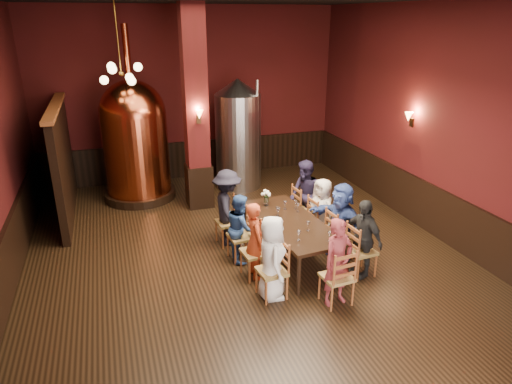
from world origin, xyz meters
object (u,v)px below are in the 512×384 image
object	(u,v)px
person_1	(255,241)
copper_kettle	(135,139)
person_0	(272,258)
steel_vessel	(238,134)
person_2	(240,228)
rose_vase	(266,195)
dining_table	(291,224)

from	to	relation	value
person_1	copper_kettle	distance (m)	4.73
person_0	person_1	xyz separation A→B (m)	(-0.06, 0.67, -0.01)
person_0	person_1	size ratio (longest dim) A/B	1.02
copper_kettle	steel_vessel	size ratio (longest dim) A/B	1.45
person_2	person_0	bearing A→B (deg)	-166.93
person_1	rose_vase	xyz separation A→B (m)	(0.64, 1.22, 0.28)
person_2	copper_kettle	distance (m)	4.11
person_1	rose_vase	world-z (taller)	person_1
person_0	steel_vessel	bearing A→B (deg)	-2.53
person_0	steel_vessel	xyz separation A→B (m)	(0.93, 5.07, 0.70)
person_1	steel_vessel	xyz separation A→B (m)	(0.99, 4.40, 0.72)
rose_vase	dining_table	bearing A→B (deg)	-77.49
copper_kettle	steel_vessel	bearing A→B (deg)	0.19
person_0	person_2	distance (m)	1.33
person_1	person_2	distance (m)	0.66
rose_vase	person_1	bearing A→B (deg)	-117.47
dining_table	person_1	distance (m)	0.91
dining_table	person_2	world-z (taller)	person_2
person_0	person_2	world-z (taller)	person_0
person_2	steel_vessel	size ratio (longest dim) A/B	0.45
person_2	steel_vessel	world-z (taller)	steel_vessel
person_0	person_1	world-z (taller)	person_0
person_1	copper_kettle	size ratio (longest dim) A/B	0.33
dining_table	steel_vessel	bearing A→B (deg)	82.25
steel_vessel	rose_vase	distance (m)	3.23
person_2	steel_vessel	xyz separation A→B (m)	(1.05, 3.74, 0.76)
steel_vessel	person_0	bearing A→B (deg)	-100.45
person_0	dining_table	bearing A→B (deg)	-27.26
dining_table	person_1	xyz separation A→B (m)	(-0.82, -0.41, -0.01)
person_2	steel_vessel	bearing A→B (deg)	-7.86
person_1	steel_vessel	world-z (taller)	steel_vessel
person_1	person_0	bearing A→B (deg)	-173.88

